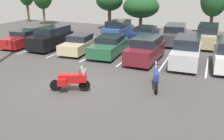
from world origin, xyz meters
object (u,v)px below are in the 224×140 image
(car_champagne, at_px, (79,44))
(car_far_navy, at_px, (145,34))
(motorcycle_second, at_px, (156,78))
(car_far_blue, at_px, (118,30))
(car_maroon, at_px, (146,49))
(car_far_tan, at_px, (207,36))
(car_red, at_px, (23,39))
(car_black, at_px, (51,38))
(car_green, at_px, (109,46))
(car_far_charcoal, at_px, (175,34))
(motorcycle_touring, at_px, (71,80))
(car_silver, at_px, (187,51))

(car_champagne, relative_size, car_far_navy, 0.97)
(motorcycle_second, relative_size, car_far_blue, 0.51)
(motorcycle_second, relative_size, car_maroon, 0.48)
(car_far_navy, bearing_deg, car_far_tan, 0.04)
(car_red, xyz_separation_m, car_black, (2.94, 0.26, 0.26))
(motorcycle_second, xyz_separation_m, car_far_tan, (2.13, 11.33, 0.43))
(car_green, distance_m, car_far_charcoal, 7.31)
(car_far_charcoal, height_order, car_far_tan, car_far_tan)
(car_far_charcoal, xyz_separation_m, car_far_tan, (2.88, 0.12, 0.07))
(car_champagne, relative_size, car_far_charcoal, 0.89)
(motorcycle_touring, bearing_deg, car_far_charcoal, 76.49)
(car_silver, relative_size, car_far_tan, 1.03)
(car_maroon, xyz_separation_m, car_far_navy, (-1.81, 6.67, -0.14))
(car_maroon, bearing_deg, car_far_navy, 105.22)
(motorcycle_touring, relative_size, car_green, 0.42)
(car_green, bearing_deg, car_red, -178.83)
(car_silver, bearing_deg, car_far_navy, 126.17)
(car_red, distance_m, car_black, 2.96)
(motorcycle_touring, bearing_deg, car_silver, 54.95)
(car_far_charcoal, distance_m, car_far_tan, 2.89)
(motorcycle_touring, xyz_separation_m, car_champagne, (-3.56, 7.16, 0.07))
(car_red, distance_m, car_champagne, 5.85)
(motorcycle_second, height_order, car_far_tan, car_far_tan)
(car_green, xyz_separation_m, car_maroon, (3.12, -0.57, 0.14))
(motorcycle_touring, distance_m, car_far_tan, 14.78)
(car_green, xyz_separation_m, car_far_tan, (7.06, 6.11, 0.24))
(motorcycle_second, distance_m, car_champagne, 9.05)
(car_green, relative_size, car_far_blue, 1.10)
(car_black, bearing_deg, car_silver, -1.68)
(car_far_blue, height_order, car_far_tan, car_far_tan)
(car_far_blue, relative_size, car_far_charcoal, 0.89)
(car_silver, bearing_deg, car_far_charcoal, 105.87)
(motorcycle_touring, height_order, car_red, car_red)
(car_green, distance_m, car_maroon, 3.17)
(motorcycle_touring, distance_m, car_green, 7.41)
(car_far_tan, bearing_deg, motorcycle_second, -100.62)
(motorcycle_touring, bearing_deg, car_red, 142.68)
(car_black, bearing_deg, car_green, -0.88)
(car_far_blue, bearing_deg, car_far_tan, 0.18)
(car_black, distance_m, car_green, 5.52)
(car_red, xyz_separation_m, car_far_blue, (6.88, 6.25, 0.27))
(motorcycle_second, relative_size, car_far_navy, 0.49)
(car_champagne, bearing_deg, car_black, 174.56)
(motorcycle_second, xyz_separation_m, car_maroon, (-1.81, 4.66, 0.33))
(car_far_blue, relative_size, car_far_tan, 0.91)
(car_black, bearing_deg, motorcycle_second, -26.95)
(car_green, bearing_deg, motorcycle_second, -46.65)
(car_green, distance_m, car_far_navy, 6.24)
(car_black, relative_size, car_far_charcoal, 0.92)
(motorcycle_touring, xyz_separation_m, car_red, (-9.42, 7.18, 0.06))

